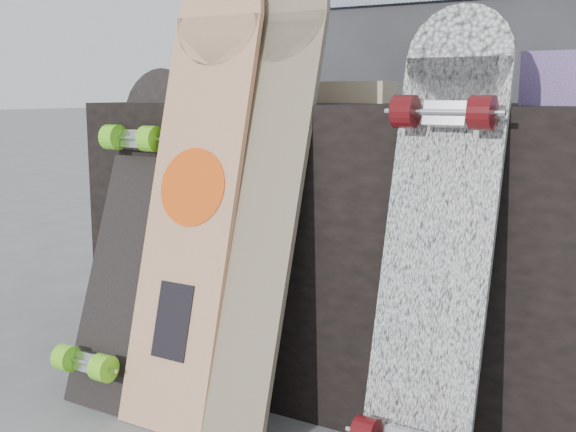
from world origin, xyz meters
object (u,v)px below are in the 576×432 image
Objects in this scene: longboard_geisha at (195,181)px; longboard_celtic at (256,184)px; vendor_table at (380,250)px; longboard_cascadia at (436,242)px; skateboard_dark at (126,229)px.

longboard_geisha is 1.00× the size of longboard_celtic.
vendor_table is at bearing 63.54° from longboard_celtic.
longboard_celtic reaches higher than vendor_table.
longboard_cascadia is at bearing -52.30° from vendor_table.
longboard_cascadia is (0.64, -0.02, -0.08)m from longboard_geisha.
skateboard_dark is (-0.59, -0.38, 0.06)m from vendor_table.
skateboard_dark is at bearing -147.41° from vendor_table.
longboard_celtic is at bearing 175.28° from longboard_cascadia.
skateboard_dark is at bearing -176.29° from longboard_celtic.
longboard_celtic is 1.13× the size of longboard_cascadia.
longboard_geisha is at bearing 1.13° from skateboard_dark.
vendor_table is 1.39× the size of longboard_celtic.
skateboard_dark is at bearing -178.87° from longboard_geisha.
longboard_celtic is 0.48m from longboard_cascadia.
vendor_table is at bearing 127.70° from longboard_cascadia.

